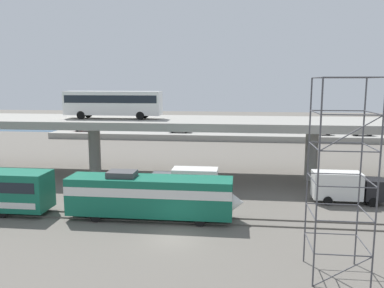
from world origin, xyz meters
The scene contains 19 objects.
ground_plane centered at (0.00, 0.00, 0.00)m, with size 260.00×260.00×0.00m, color #605B54.
rail_strip_near centered at (0.00, 3.23, 0.06)m, with size 110.00×0.12×0.12m, color #59544C.
rail_strip_far centered at (0.00, 4.77, 0.06)m, with size 110.00×0.12×0.12m, color #59544C.
train_locomotive centered at (-2.02, 4.00, 2.19)m, with size 15.17×3.04×4.18m.
highway_overpass centered at (0.00, 20.00, 6.59)m, with size 96.00×11.21×7.24m.
transit_bus_on_overpass centered at (-10.71, 19.28, 9.31)m, with size 12.00×2.68×3.40m.
service_truck_west centered at (-0.44, 10.84, 1.64)m, with size 6.80×2.46×3.04m.
service_truck_east centered at (15.35, 10.84, 1.64)m, with size 6.80×2.46×3.04m.
scaffolding_tower centered at (10.82, -4.60, 6.40)m, with size 3.33×3.33×12.09m.
pier_parking_lot centered at (0.00, 55.00, 0.60)m, with size 69.66×11.05×1.21m, color gray.
parked_car_0 centered at (14.64, 56.62, 1.98)m, with size 4.55×1.99×1.50m.
parked_car_1 centered at (-7.52, 53.36, 1.98)m, with size 4.60×2.00×1.50m.
parked_car_2 centered at (29.28, 52.95, 1.98)m, with size 4.10×1.92×1.50m.
parked_car_3 centered at (7.38, 55.73, 1.98)m, with size 4.44×1.83×1.50m.
parked_car_4 centered at (22.55, 57.27, 1.98)m, with size 4.22×1.99×1.50m.
parked_car_5 centered at (21.26, 52.98, 1.98)m, with size 4.63×1.83×1.50m.
parked_car_6 centered at (-4.65, 55.98, 1.98)m, with size 4.53×1.92×1.50m.
parked_car_7 centered at (-28.36, 53.26, 1.98)m, with size 4.32×1.90×1.50m.
harbor_water centered at (0.00, 78.00, 0.00)m, with size 140.00×36.00×0.01m, color #2D5170.
Camera 1 is at (4.72, -28.18, 11.77)m, focal length 36.85 mm.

